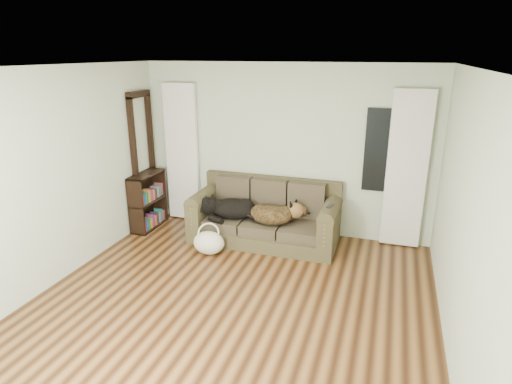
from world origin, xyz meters
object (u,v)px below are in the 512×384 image
(bookshelf, at_px, (148,198))
(dog_black_lab, at_px, (230,209))
(dog_shepherd, at_px, (274,214))
(tote_bag, at_px, (209,243))
(sofa, at_px, (264,213))

(bookshelf, bearing_deg, dog_black_lab, -5.57)
(dog_shepherd, relative_size, tote_bag, 1.45)
(dog_black_lab, relative_size, bookshelf, 0.77)
(tote_bag, xyz_separation_m, bookshelf, (-1.32, 0.59, 0.34))
(dog_black_lab, height_order, dog_shepherd, dog_shepherd)
(sofa, relative_size, dog_shepherd, 3.32)
(bookshelf, bearing_deg, dog_shepherd, -5.45)
(tote_bag, bearing_deg, dog_shepherd, 34.93)
(sofa, height_order, bookshelf, bookshelf)
(tote_bag, bearing_deg, bookshelf, 155.87)
(sofa, height_order, dog_black_lab, sofa)
(dog_black_lab, bearing_deg, sofa, 7.51)
(tote_bag, distance_m, bookshelf, 1.49)
(dog_shepherd, bearing_deg, bookshelf, 1.51)
(sofa, xyz_separation_m, tote_bag, (-0.62, -0.67, -0.29))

